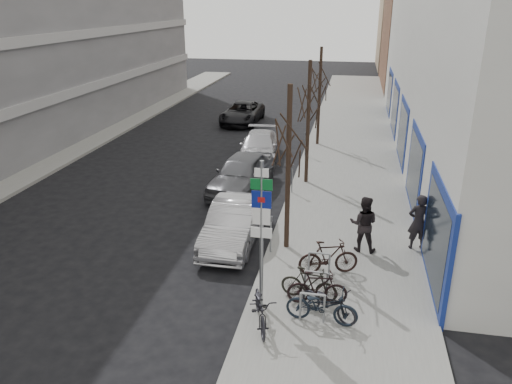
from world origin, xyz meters
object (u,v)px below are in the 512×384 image
at_px(parked_car_front, 234,223).
at_px(highway_sign_pole, 261,227).
at_px(lane_car, 242,113).
at_px(pedestrian_far, 364,224).
at_px(tree_mid, 309,94).
at_px(meter_back, 305,142).
at_px(bike_far_curb, 329,300).
at_px(meter_front, 271,231).
at_px(bike_mid_curb, 322,303).
at_px(meter_mid, 292,175).
at_px(parked_car_mid, 242,173).
at_px(pedestrian_near, 418,222).
at_px(bike_mid_inner, 309,284).
at_px(bike_far_inner, 328,257).
at_px(bike_near_left, 261,305).
at_px(bike_rack, 316,282).
at_px(bike_near_right, 317,288).
at_px(parked_car_back, 259,147).
at_px(tree_near, 289,130).
at_px(tree_far, 320,73).

bearing_deg(parked_car_front, highway_sign_pole, -66.63).
distance_m(lane_car, pedestrian_far, 19.35).
bearing_deg(lane_car, parked_car_front, -77.33).
xyz_separation_m(tree_mid, meter_back, (-0.45, 4.00, -3.19)).
xyz_separation_m(highway_sign_pole, meter_back, (-0.25, 14.01, -1.54)).
distance_m(bike_far_curb, lane_car, 22.71).
relative_size(meter_front, bike_mid_curb, 0.69).
height_order(meter_front, meter_back, same).
height_order(meter_mid, parked_car_front, parked_car_front).
distance_m(bike_mid_curb, parked_car_mid, 10.00).
distance_m(tree_mid, pedestrian_near, 7.77).
distance_m(bike_mid_curb, bike_mid_inner, 1.07).
distance_m(bike_mid_curb, bike_far_inner, 2.47).
bearing_deg(pedestrian_far, parked_car_front, 5.25).
relative_size(bike_near_left, parked_car_front, 0.42).
relative_size(highway_sign_pole, bike_mid_curb, 2.29).
bearing_deg(bike_far_inner, bike_near_left, 135.22).
height_order(bike_rack, parked_car_mid, parked_car_mid).
xyz_separation_m(highway_sign_pole, bike_near_left, (0.15, -0.86, -1.75)).
xyz_separation_m(bike_rack, lane_car, (-6.67, 20.77, 0.04)).
distance_m(tree_mid, bike_near_right, 10.35).
relative_size(bike_rack, bike_near_left, 1.23).
bearing_deg(highway_sign_pole, bike_far_curb, -6.29).
relative_size(bike_far_inner, parked_car_front, 0.41).
relative_size(meter_front, pedestrian_near, 0.67).
xyz_separation_m(bike_far_inner, pedestrian_near, (2.75, 2.21, 0.39)).
height_order(meter_front, bike_mid_curb, meter_front).
bearing_deg(parked_car_mid, parked_car_back, 99.22).
relative_size(meter_mid, meter_back, 1.00).
xyz_separation_m(bike_near_left, parked_car_back, (-2.75, 14.29, -0.03)).
relative_size(bike_near_left, lane_car, 0.37).
height_order(bike_far_inner, lane_car, lane_car).
bearing_deg(bike_mid_curb, lane_car, 22.75).
height_order(bike_mid_curb, pedestrian_near, pedestrian_near).
height_order(bike_mid_inner, pedestrian_far, pedestrian_far).
distance_m(tree_near, bike_near_right, 4.86).
bearing_deg(bike_mid_curb, highway_sign_pole, 79.28).
xyz_separation_m(bike_near_right, pedestrian_far, (1.20, 3.40, 0.45)).
distance_m(parked_car_back, pedestrian_near, 11.58).
distance_m(bike_far_inner, lane_car, 20.58).
height_order(highway_sign_pole, bike_far_curb, highway_sign_pole).
bearing_deg(tree_far, meter_mid, -93.22).
bearing_deg(parked_car_back, pedestrian_near, -57.82).
distance_m(meter_front, bike_mid_curb, 3.96).
bearing_deg(tree_mid, tree_far, 90.00).
height_order(meter_back, bike_far_inner, meter_back).
bearing_deg(parked_car_mid, bike_near_right, -57.19).
bearing_deg(parked_car_front, parked_car_back, 95.13).
bearing_deg(tree_mid, bike_near_right, -82.59).
bearing_deg(tree_mid, pedestrian_far, -68.63).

